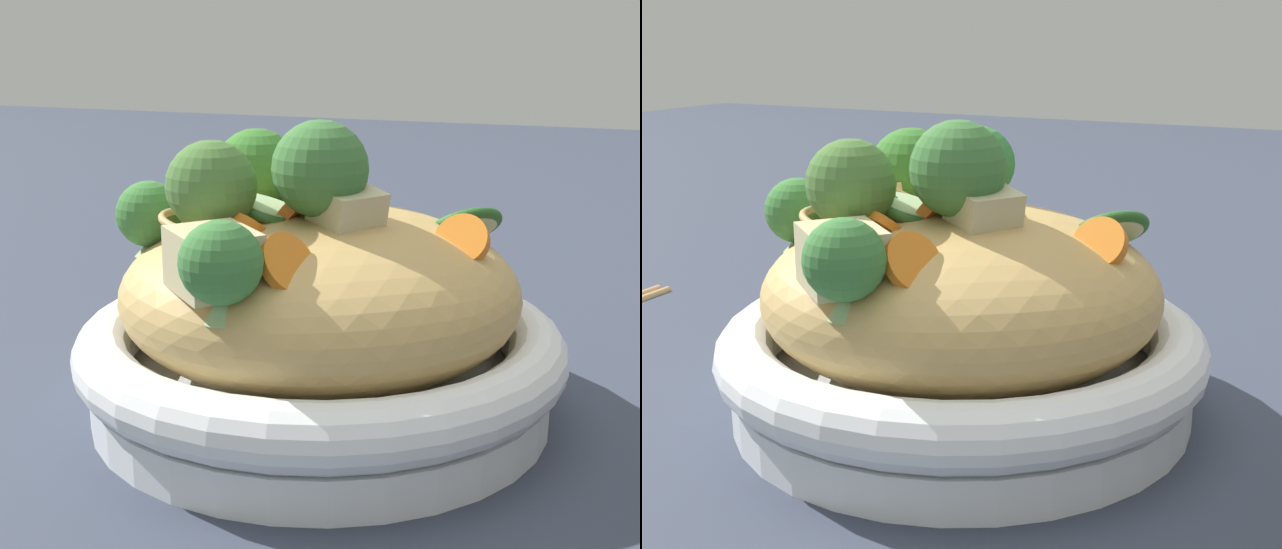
# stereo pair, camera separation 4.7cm
# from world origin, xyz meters

# --- Properties ---
(ground_plane) EXTENTS (3.00, 3.00, 0.00)m
(ground_plane) POSITION_xyz_m (0.00, 0.00, 0.00)
(ground_plane) COLOR #343B4C
(serving_bowl) EXTENTS (0.26, 0.26, 0.05)m
(serving_bowl) POSITION_xyz_m (0.00, 0.00, 0.03)
(serving_bowl) COLOR white
(serving_bowl) RESTS_ON ground_plane
(noodle_heap) EXTENTS (0.21, 0.21, 0.10)m
(noodle_heap) POSITION_xyz_m (0.00, -0.00, 0.07)
(noodle_heap) COLOR tan
(noodle_heap) RESTS_ON serving_bowl
(broccoli_florets) EXTENTS (0.20, 0.15, 0.08)m
(broccoli_florets) POSITION_xyz_m (0.00, -0.03, 0.12)
(broccoli_florets) COLOR #91B76E
(broccoli_florets) RESTS_ON serving_bowl
(carrot_coins) EXTENTS (0.11, 0.18, 0.04)m
(carrot_coins) POSITION_xyz_m (0.02, 0.01, 0.11)
(carrot_coins) COLOR orange
(carrot_coins) RESTS_ON serving_bowl
(zucchini_slices) EXTENTS (0.12, 0.15, 0.04)m
(zucchini_slices) POSITION_xyz_m (0.00, 0.01, 0.11)
(zucchini_slices) COLOR beige
(zucchini_slices) RESTS_ON serving_bowl
(chicken_chunks) EXTENTS (0.16, 0.14, 0.04)m
(chicken_chunks) POSITION_xyz_m (0.03, -0.03, 0.11)
(chicken_chunks) COLOR #C5BC8D
(chicken_chunks) RESTS_ON serving_bowl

